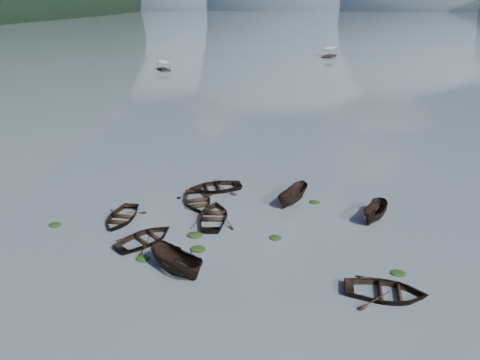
% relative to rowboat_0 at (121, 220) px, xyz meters
% --- Properties ---
extents(ground_plane, '(2400.00, 2400.00, 0.00)m').
position_rel_rowboat_0_xyz_m(ground_plane, '(8.81, -7.07, 0.00)').
color(ground_plane, '#505A64').
extents(haze_mtn_a, '(520.00, 520.00, 280.00)m').
position_rel_rowboat_0_xyz_m(haze_mtn_a, '(-251.19, 892.93, 0.00)').
color(haze_mtn_a, '#475666').
rests_on(haze_mtn_a, ground).
extents(haze_mtn_b, '(520.00, 520.00, 340.00)m').
position_rel_rowboat_0_xyz_m(haze_mtn_b, '(-51.19, 892.93, 0.00)').
color(haze_mtn_b, '#475666').
rests_on(haze_mtn_b, ground).
extents(haze_mtn_c, '(520.00, 520.00, 260.00)m').
position_rel_rowboat_0_xyz_m(haze_mtn_c, '(148.81, 892.93, 0.00)').
color(haze_mtn_c, '#475666').
rests_on(haze_mtn_c, ground).
extents(rowboat_0, '(3.26, 4.52, 0.93)m').
position_rel_rowboat_0_xyz_m(rowboat_0, '(0.00, 0.00, 0.00)').
color(rowboat_0, black).
rests_on(rowboat_0, ground).
extents(rowboat_1, '(5.28, 5.57, 0.94)m').
position_rel_rowboat_0_xyz_m(rowboat_1, '(3.12, -2.89, 0.00)').
color(rowboat_1, black).
rests_on(rowboat_1, ground).
extents(rowboat_2, '(4.80, 3.96, 1.78)m').
position_rel_rowboat_0_xyz_m(rowboat_2, '(6.54, -6.08, 0.00)').
color(rowboat_2, black).
rests_on(rowboat_2, ground).
extents(rowboat_3, '(4.05, 5.26, 1.01)m').
position_rel_rowboat_0_xyz_m(rowboat_3, '(7.31, 1.24, 0.00)').
color(rowboat_3, black).
rests_on(rowboat_3, ground).
extents(rowboat_4, '(4.98, 3.65, 1.00)m').
position_rel_rowboat_0_xyz_m(rowboat_4, '(19.46, -6.43, 0.00)').
color(rowboat_4, black).
rests_on(rowboat_4, ground).
extents(rowboat_5, '(2.92, 4.18, 1.51)m').
position_rel_rowboat_0_xyz_m(rowboat_5, '(20.02, 3.44, 0.00)').
color(rowboat_5, black).
rests_on(rowboat_5, ground).
extents(rowboat_6, '(4.95, 5.62, 0.97)m').
position_rel_rowboat_0_xyz_m(rowboat_6, '(5.27, 3.83, 0.00)').
color(rowboat_6, black).
rests_on(rowboat_6, ground).
extents(rowboat_7, '(5.89, 5.13, 1.02)m').
position_rel_rowboat_0_xyz_m(rowboat_7, '(6.14, 6.92, 0.00)').
color(rowboat_7, black).
rests_on(rowboat_7, ground).
extents(rowboat_8, '(3.18, 4.33, 1.57)m').
position_rel_rowboat_0_xyz_m(rowboat_8, '(13.34, 5.48, 0.00)').
color(rowboat_8, black).
rests_on(rowboat_8, ground).
extents(weed_clump_0, '(1.17, 0.96, 0.26)m').
position_rel_rowboat_0_xyz_m(weed_clump_0, '(6.46, -1.48, 0.00)').
color(weed_clump_0, black).
rests_on(weed_clump_0, ground).
extents(weed_clump_1, '(1.01, 0.81, 0.22)m').
position_rel_rowboat_0_xyz_m(weed_clump_1, '(3.78, -5.08, 0.00)').
color(weed_clump_1, black).
rests_on(weed_clump_1, ground).
extents(weed_clump_2, '(1.12, 0.90, 0.24)m').
position_rel_rowboat_0_xyz_m(weed_clump_2, '(7.17, -3.33, 0.00)').
color(weed_clump_2, black).
rests_on(weed_clump_2, ground).
extents(weed_clump_3, '(0.93, 0.79, 0.21)m').
position_rel_rowboat_0_xyz_m(weed_clump_3, '(12.41, -0.85, 0.00)').
color(weed_clump_3, black).
rests_on(weed_clump_3, ground).
extents(weed_clump_4, '(1.01, 0.80, 0.21)m').
position_rel_rowboat_0_xyz_m(weed_clump_4, '(20.60, -4.02, 0.00)').
color(weed_clump_4, black).
rests_on(weed_clump_4, ground).
extents(weed_clump_5, '(1.03, 0.83, 0.22)m').
position_rel_rowboat_0_xyz_m(weed_clump_5, '(-4.73, -1.72, 0.00)').
color(weed_clump_5, black).
rests_on(weed_clump_5, ground).
extents(weed_clump_6, '(0.96, 0.80, 0.20)m').
position_rel_rowboat_0_xyz_m(weed_clump_6, '(4.87, 2.96, 0.00)').
color(weed_clump_6, black).
rests_on(weed_clump_6, ground).
extents(weed_clump_7, '(0.98, 0.78, 0.21)m').
position_rel_rowboat_0_xyz_m(weed_clump_7, '(15.25, 5.68, 0.00)').
color(weed_clump_7, black).
rests_on(weed_clump_7, ground).
extents(pontoon_left, '(4.71, 5.51, 1.99)m').
position_rel_rowboat_0_xyz_m(pontoon_left, '(-22.05, 75.63, 0.00)').
color(pontoon_left, black).
rests_on(pontoon_left, ground).
extents(pontoon_centre, '(4.78, 7.23, 2.56)m').
position_rel_rowboat_0_xyz_m(pontoon_centre, '(19.25, 109.34, 0.00)').
color(pontoon_centre, black).
rests_on(pontoon_centre, ground).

